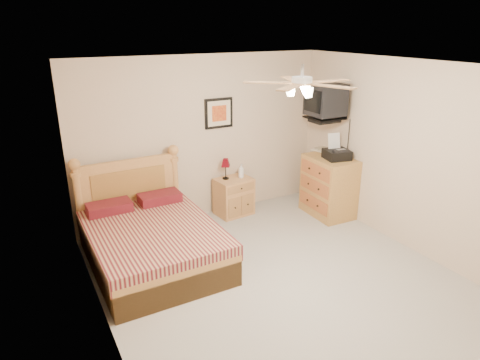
# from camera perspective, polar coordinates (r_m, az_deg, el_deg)

# --- Properties ---
(floor) EXTENTS (4.50, 4.50, 0.00)m
(floor) POSITION_cam_1_polar(r_m,az_deg,el_deg) (5.28, 5.63, -13.30)
(floor) COLOR #9F9A90
(floor) RESTS_ON ground
(ceiling) EXTENTS (4.00, 4.50, 0.04)m
(ceiling) POSITION_cam_1_polar(r_m,az_deg,el_deg) (4.44, 6.75, 14.79)
(ceiling) COLOR white
(ceiling) RESTS_ON ground
(wall_back) EXTENTS (4.00, 0.04, 2.50)m
(wall_back) POSITION_cam_1_polar(r_m,az_deg,el_deg) (6.60, -4.99, 5.53)
(wall_back) COLOR #CCB296
(wall_back) RESTS_ON ground
(wall_front) EXTENTS (4.00, 0.04, 2.50)m
(wall_front) POSITION_cam_1_polar(r_m,az_deg,el_deg) (3.32, 29.15, -12.49)
(wall_front) COLOR #CCB296
(wall_front) RESTS_ON ground
(wall_left) EXTENTS (0.04, 4.50, 2.50)m
(wall_left) POSITION_cam_1_polar(r_m,az_deg,el_deg) (4.01, -18.27, -5.28)
(wall_left) COLOR #CCB296
(wall_left) RESTS_ON ground
(wall_right) EXTENTS (0.04, 4.50, 2.50)m
(wall_right) POSITION_cam_1_polar(r_m,az_deg,el_deg) (6.04, 22.02, 2.72)
(wall_right) COLOR #CCB296
(wall_right) RESTS_ON ground
(bed) EXTENTS (1.50, 1.96, 1.26)m
(bed) POSITION_cam_1_polar(r_m,az_deg,el_deg) (5.42, -11.73, -5.15)
(bed) COLOR #BA8146
(bed) RESTS_ON ground
(nightstand) EXTENTS (0.59, 0.47, 0.60)m
(nightstand) POSITION_cam_1_polar(r_m,az_deg,el_deg) (6.86, -0.84, -2.21)
(nightstand) COLOR #BF7F48
(nightstand) RESTS_ON ground
(table_lamp) EXTENTS (0.21, 0.21, 0.33)m
(table_lamp) POSITION_cam_1_polar(r_m,az_deg,el_deg) (6.71, -1.92, 1.51)
(table_lamp) COLOR #55030D
(table_lamp) RESTS_ON nightstand
(lotion_bottle) EXTENTS (0.10, 0.10, 0.22)m
(lotion_bottle) POSITION_cam_1_polar(r_m,az_deg,el_deg) (6.77, 0.15, 1.21)
(lotion_bottle) COLOR white
(lotion_bottle) RESTS_ON nightstand
(framed_picture) EXTENTS (0.46, 0.04, 0.46)m
(framed_picture) POSITION_cam_1_polar(r_m,az_deg,el_deg) (6.61, -2.85, 8.89)
(framed_picture) COLOR black
(framed_picture) RESTS_ON wall_back
(dresser) EXTENTS (0.59, 0.82, 0.95)m
(dresser) POSITION_cam_1_polar(r_m,az_deg,el_deg) (6.93, 11.75, -0.83)
(dresser) COLOR olive
(dresser) RESTS_ON ground
(fax_machine) EXTENTS (0.42, 0.44, 0.38)m
(fax_machine) POSITION_cam_1_polar(r_m,az_deg,el_deg) (6.69, 12.86, 4.30)
(fax_machine) COLOR black
(fax_machine) RESTS_ON dresser
(magazine_lower) EXTENTS (0.31, 0.35, 0.03)m
(magazine_lower) POSITION_cam_1_polar(r_m,az_deg,el_deg) (7.01, 10.32, 3.73)
(magazine_lower) COLOR beige
(magazine_lower) RESTS_ON dresser
(magazine_upper) EXTENTS (0.21, 0.29, 0.02)m
(magazine_upper) POSITION_cam_1_polar(r_m,az_deg,el_deg) (7.02, 10.59, 3.93)
(magazine_upper) COLOR tan
(magazine_upper) RESTS_ON magazine_lower
(wall_tv) EXTENTS (0.56, 0.46, 0.58)m
(wall_tv) POSITION_cam_1_polar(r_m,az_deg,el_deg) (6.65, 12.36, 10.18)
(wall_tv) COLOR black
(wall_tv) RESTS_ON wall_right
(ceiling_fan) EXTENTS (1.14, 1.14, 0.28)m
(ceiling_fan) POSITION_cam_1_polar(r_m,az_deg,el_deg) (4.29, 8.24, 12.67)
(ceiling_fan) COLOR white
(ceiling_fan) RESTS_ON ceiling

